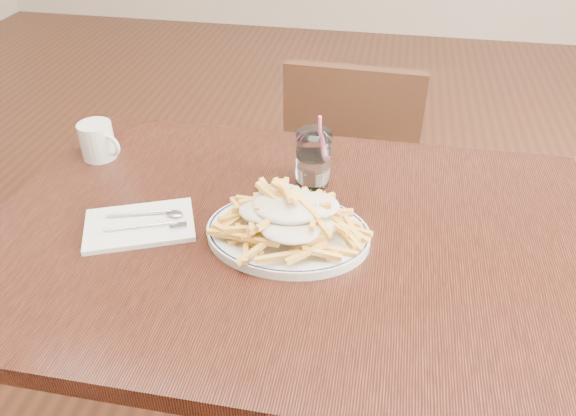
% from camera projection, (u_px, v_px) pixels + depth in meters
% --- Properties ---
extents(table, '(1.20, 0.80, 0.75)m').
position_uv_depth(table, '(291.00, 262.00, 1.13)').
color(table, black).
rests_on(table, ground).
extents(chair_far, '(0.41, 0.41, 0.85)m').
position_uv_depth(chair_far, '(351.00, 166.00, 1.79)').
color(chair_far, black).
rests_on(chair_far, ground).
extents(fries_plate, '(0.35, 0.32, 0.02)m').
position_uv_depth(fries_plate, '(288.00, 233.00, 1.06)').
color(fries_plate, white).
rests_on(fries_plate, table).
extents(loaded_fries, '(0.30, 0.26, 0.08)m').
position_uv_depth(loaded_fries, '(288.00, 212.00, 1.03)').
color(loaded_fries, '#F0B649').
rests_on(loaded_fries, fries_plate).
extents(napkin, '(0.24, 0.21, 0.01)m').
position_uv_depth(napkin, '(140.00, 225.00, 1.09)').
color(napkin, white).
rests_on(napkin, table).
extents(cutlery, '(0.17, 0.11, 0.01)m').
position_uv_depth(cutlery, '(140.00, 220.00, 1.09)').
color(cutlery, silver).
rests_on(cutlery, napkin).
extents(water_glass, '(0.07, 0.07, 0.16)m').
position_uv_depth(water_glass, '(313.00, 161.00, 1.20)').
color(water_glass, white).
rests_on(water_glass, table).
extents(coffee_mug, '(0.11, 0.08, 0.09)m').
position_uv_depth(coffee_mug, '(98.00, 141.00, 1.29)').
color(coffee_mug, white).
rests_on(coffee_mug, table).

